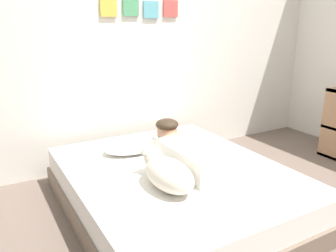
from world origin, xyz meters
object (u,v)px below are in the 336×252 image
(coffee_cup, at_px, (162,142))
(pillow, at_px, (133,146))
(dog, at_px, (167,172))
(person_lying, at_px, (189,149))
(cell_phone, at_px, (165,184))
(bed, at_px, (175,189))

(coffee_cup, bearing_deg, pillow, 179.82)
(dog, bearing_deg, person_lying, 37.53)
(pillow, relative_size, cell_phone, 3.71)
(pillow, bearing_deg, dog, -95.29)
(pillow, distance_m, coffee_cup, 0.29)
(pillow, height_order, person_lying, person_lying)
(person_lying, bearing_deg, dog, -142.47)
(cell_phone, bearing_deg, dog, -89.20)
(pillow, relative_size, dog, 0.90)
(pillow, bearing_deg, cell_phone, -95.57)
(dog, relative_size, coffee_cup, 4.60)
(bed, xyz_separation_m, cell_phone, (-0.20, -0.19, 0.18))
(pillow, bearing_deg, person_lying, -55.03)
(coffee_cup, distance_m, cell_phone, 0.76)
(person_lying, bearing_deg, bed, -160.84)
(bed, bearing_deg, coffee_cup, 72.93)
(coffee_cup, height_order, cell_phone, coffee_cup)
(dog, distance_m, coffee_cup, 0.79)
(pillow, xyz_separation_m, cell_phone, (-0.07, -0.68, -0.05))
(bed, distance_m, person_lying, 0.33)
(bed, xyz_separation_m, coffee_cup, (0.15, 0.49, 0.21))
(bed, bearing_deg, person_lying, 19.16)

